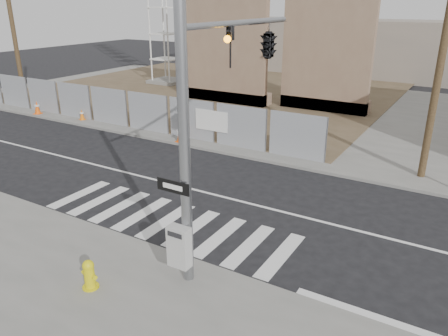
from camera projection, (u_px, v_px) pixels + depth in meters
The scene contains 13 objects.
ground at pixel (208, 193), 16.06m from camera, with size 100.00×100.00×0.00m, color black.
sidewalk_far at pixel (329, 113), 27.26m from camera, with size 50.00×20.00×0.12m, color slate.
signal_pole at pixel (244, 76), 11.51m from camera, with size 0.96×5.87×7.00m.
chain_link_fence at pixel (106, 106), 24.45m from camera, with size 24.60×0.04×2.00m, color gray.
concrete_wall_left at pixel (226, 53), 28.68m from camera, with size 6.00×1.30×8.00m.
concrete_wall_right at pixel (327, 58), 26.37m from camera, with size 5.50×1.30×8.00m.
utility_pole_left at pixel (12, 25), 27.20m from camera, with size 1.60×0.28×10.00m.
utility_pole_right at pixel (444, 44), 15.49m from camera, with size 1.60×0.28×10.00m.
fire_hydrant at pixel (89, 274), 10.47m from camera, with size 0.50×0.50×0.76m.
traffic_cone_a at pixel (37, 108), 26.68m from camera, with size 0.52×0.52×0.80m.
traffic_cone_b at pixel (82, 115), 25.41m from camera, with size 0.42×0.42×0.62m.
traffic_cone_c at pixel (180, 135), 21.39m from camera, with size 0.42×0.42×0.75m.
traffic_cone_d at pixel (244, 138), 21.00m from camera, with size 0.42×0.42×0.65m.
Camera 1 is at (8.00, -12.29, 6.64)m, focal length 35.00 mm.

